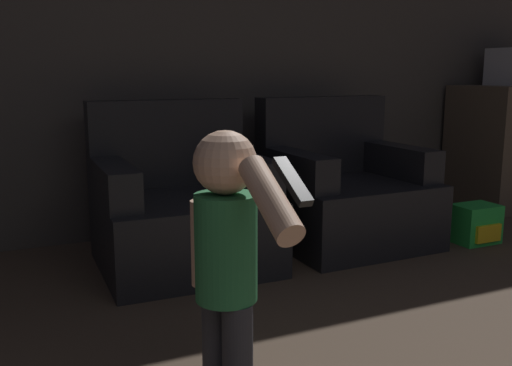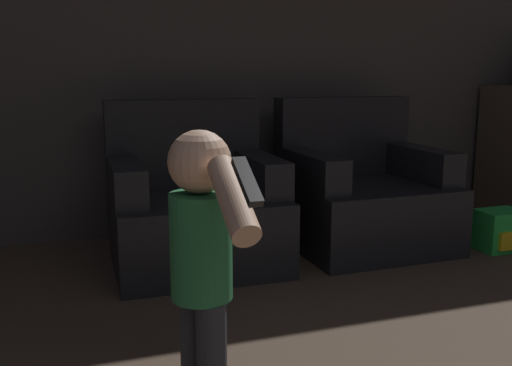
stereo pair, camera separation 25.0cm
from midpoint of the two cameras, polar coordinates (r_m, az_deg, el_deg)
wall_back at (r=3.85m, az=-2.16°, el=14.65°), size 8.40×0.05×2.60m
armchair_left at (r=3.19m, az=-4.04°, el=-2.53°), size 0.91×0.85×0.90m
armchair_right at (r=3.60m, az=12.48°, el=-1.21°), size 0.91×0.84×0.90m
person_toddler at (r=1.77m, az=-1.40°, el=-6.47°), size 0.20×0.60×0.89m
toy_backpack at (r=3.79m, az=25.04°, el=-4.33°), size 0.27×0.22×0.24m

